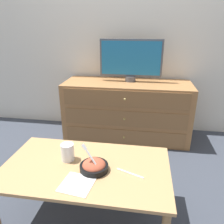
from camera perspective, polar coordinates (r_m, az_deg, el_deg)
name	(u,v)px	position (r m, az deg, el deg)	size (l,w,h in m)	color
ground_plane	(120,125)	(2.89, 2.18, -3.45)	(12.00, 12.00, 0.00)	#383D47
wall_back	(122,18)	(2.64, 2.68, 23.25)	(12.00, 0.05, 2.60)	silver
dresser	(127,110)	(2.50, 3.84, 0.44)	(1.39, 0.51, 0.65)	#9E6B3D
tv	(131,59)	(2.42, 4.96, 13.58)	(0.67, 0.11, 0.45)	#515156
coffee_table	(86,172)	(1.44, -6.81, -15.42)	(1.04, 0.60, 0.41)	tan
takeout_bowl	(94,166)	(1.36, -4.72, -13.90)	(0.17, 0.17, 0.17)	black
drink_cup	(68,153)	(1.46, -11.49, -10.45)	(0.08, 0.08, 0.11)	#9E6638
napkin	(77,184)	(1.28, -9.08, -18.09)	(0.20, 0.20, 0.00)	white
knife	(130,173)	(1.35, 4.73, -15.66)	(0.17, 0.08, 0.01)	white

